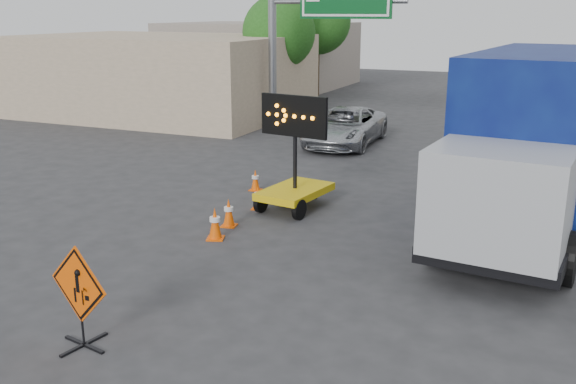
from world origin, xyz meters
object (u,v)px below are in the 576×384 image
Objects in this scene: pickup_truck at (345,127)px; box_truck at (531,152)px; construction_sign at (79,294)px; arrow_board at (295,184)px.

box_truck is at bearing -49.58° from pickup_truck.
pickup_truck is (-1.41, 17.11, -0.17)m from construction_sign.
arrow_board is 9.00m from pickup_truck.
construction_sign is 0.55× the size of arrow_board.
construction_sign is 10.86m from box_truck.
pickup_truck is 0.57× the size of box_truck.
box_truck reaches higher than pickup_truck.
construction_sign is 8.25m from arrow_board.
construction_sign is 0.19× the size of box_truck.
construction_sign is 17.16m from pickup_truck.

